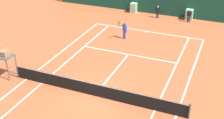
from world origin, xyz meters
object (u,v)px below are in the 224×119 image
Objects in this scene: ball_kid_left_post at (158,11)px; umpire_chair at (5,56)px; ball_kid_right_post at (189,15)px; tennis_ball_by_sideline at (151,85)px; player_on_baseline at (124,29)px.

umpire_chair is at bearing 62.82° from ball_kid_left_post.
tennis_ball_by_sideline is (-0.17, -13.21, -0.74)m from ball_kid_right_post.
player_on_baseline is 6.64m from ball_kid_left_post.
player_on_baseline is 7.98m from ball_kid_right_post.
umpire_chair is 18.75m from ball_kid_right_post.
umpire_chair is 35.75× the size of tennis_ball_by_sideline.
umpire_chair is 10.80m from player_on_baseline.
ball_kid_right_post reaches higher than ball_kid_left_post.
player_on_baseline is at bearing 59.12° from ball_kid_right_post.
tennis_ball_by_sideline is (3.12, -13.21, -0.73)m from ball_kid_left_post.
ball_kid_right_post is at bearing -104.76° from player_on_baseline.
player_on_baseline is at bearing 73.96° from ball_kid_left_post.
tennis_ball_by_sideline is (9.79, 2.66, -1.60)m from umpire_chair.
player_on_baseline is 8.10m from tennis_ball_by_sideline.
player_on_baseline is 1.33× the size of ball_kid_right_post.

